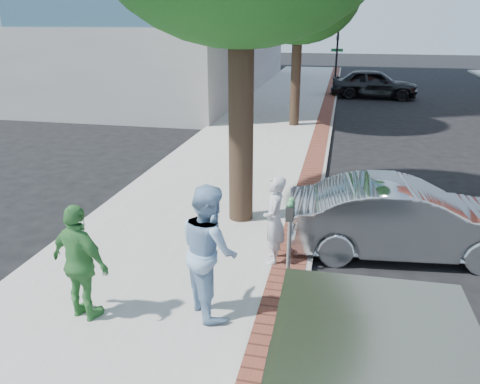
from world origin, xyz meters
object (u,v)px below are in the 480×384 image
(person_green, at_px, (80,263))
(bg_car, at_px, (374,84))
(person_officer, at_px, (209,250))
(sedan_silver, at_px, (404,219))
(parking_meter, at_px, (290,224))
(person_gray, at_px, (274,220))

(person_green, xyz_separation_m, bg_car, (5.21, 23.25, -0.21))
(person_officer, height_order, sedan_silver, person_officer)
(parking_meter, bearing_deg, person_green, -149.68)
(parking_meter, distance_m, person_green, 3.24)
(person_gray, xyz_separation_m, sedan_silver, (2.35, 1.12, -0.23))
(person_green, relative_size, bg_car, 0.36)
(person_officer, distance_m, sedan_silver, 4.18)
(parking_meter, bearing_deg, person_officer, -134.49)
(person_gray, xyz_separation_m, person_officer, (-0.71, -1.71, 0.19))
(person_green, distance_m, bg_car, 23.83)
(parking_meter, height_order, bg_car, bg_car)
(bg_car, bearing_deg, person_officer, 174.02)
(person_officer, relative_size, person_green, 1.13)
(parking_meter, bearing_deg, bg_car, 83.62)
(parking_meter, bearing_deg, person_gray, 118.12)
(person_gray, xyz_separation_m, person_green, (-2.45, -2.28, 0.08))
(parking_meter, relative_size, person_officer, 0.74)
(parking_meter, xyz_separation_m, person_officer, (-1.05, -1.07, -0.05))
(parking_meter, relative_size, person_green, 0.83)
(parking_meter, relative_size, person_gray, 0.91)
(person_gray, bearing_deg, bg_car, 167.24)
(person_gray, relative_size, sedan_silver, 0.37)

